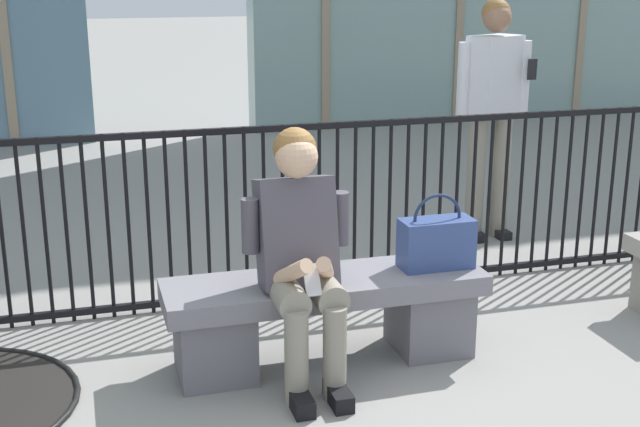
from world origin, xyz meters
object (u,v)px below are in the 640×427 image
object	(u,v)px
seated_person_with_phone	(301,250)
handbag_on_bench	(436,242)
stone_bench	(326,311)
bystander_at_railing	(492,101)

from	to	relation	value
seated_person_with_phone	handbag_on_bench	xyz separation A→B (m)	(0.74, 0.12, -0.07)
stone_bench	handbag_on_bench	size ratio (longest dim) A/B	4.14
bystander_at_railing	seated_person_with_phone	bearing A→B (deg)	-136.55
stone_bench	bystander_at_railing	world-z (taller)	bystander_at_railing
stone_bench	handbag_on_bench	xyz separation A→B (m)	(0.58, -0.01, 0.31)
stone_bench	handbag_on_bench	bearing A→B (deg)	-0.99
seated_person_with_phone	handbag_on_bench	bearing A→B (deg)	9.12
stone_bench	bystander_at_railing	xyz separation A→B (m)	(1.72, 1.65, 0.73)
seated_person_with_phone	bystander_at_railing	xyz separation A→B (m)	(1.88, 1.78, 0.35)
handbag_on_bench	bystander_at_railing	bearing A→B (deg)	55.55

